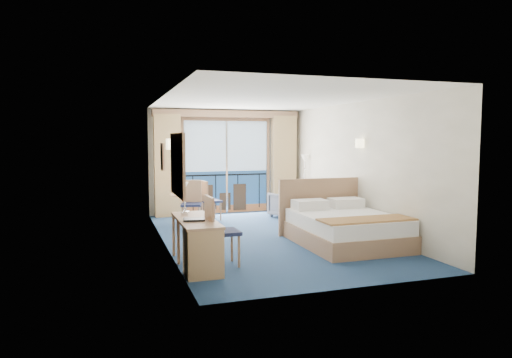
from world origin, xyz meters
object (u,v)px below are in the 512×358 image
armchair (286,205)px  desk_chair (218,227)px  floor_lamp (305,169)px  table_chair_a (208,198)px  round_table (185,201)px  desk (201,246)px  table_chair_b (192,200)px  bed (344,227)px  nightstand (338,216)px

armchair → desk_chair: bearing=35.7°
floor_lamp → table_chair_a: bearing=-175.5°
desk_chair → round_table: size_ratio=1.49×
armchair → desk: bearing=34.8°
round_table → table_chair_a: size_ratio=0.76×
armchair → table_chair_b: bearing=-11.2°
table_chair_b → bed: bearing=-34.0°
armchair → table_chair_a: bearing=-24.5°
nightstand → bed: bearing=-114.2°
armchair → floor_lamp: floor_lamp is taller
armchair → round_table: size_ratio=0.96×
floor_lamp → nightstand: bearing=-92.6°
nightstand → desk_chair: size_ratio=0.46×
armchair → table_chair_b: size_ratio=0.68×
floor_lamp → desk_chair: floor_lamp is taller
round_table → table_chair_b: bearing=-84.2°
table_chair_b → table_chair_a: bearing=61.5°
table_chair_a → table_chair_b: bearing=123.8°
table_chair_a → armchair: bearing=-108.2°
round_table → table_chair_b: 0.53m
armchair → round_table: 2.48m
desk → armchair: bearing=54.1°
floor_lamp → round_table: floor_lamp is taller
bed → desk: 3.05m
round_table → armchair: bearing=-4.2°
bed → desk_chair: 2.67m
floor_lamp → table_chair_b: 3.22m
desk_chair → floor_lamp: bearing=-40.1°
nightstand → table_chair_b: (-2.99, 1.26, 0.32)m
nightstand → floor_lamp: bearing=87.4°
desk → round_table: (0.47, 4.23, 0.09)m
desk_chair → table_chair_a: bearing=-11.6°
desk_chair → table_chair_a: (0.70, 3.91, -0.07)m
bed → desk_chair: (-2.56, -0.71, 0.29)m
nightstand → floor_lamp: (0.09, 1.98, 0.91)m
armchair → desk: (-2.93, -4.05, 0.09)m
nightstand → desk: size_ratio=0.32×
table_chair_b → nightstand: bearing=-8.1°
nightstand → desk_chair: 3.86m
armchair → desk_chair: (-2.62, -3.74, 0.29)m
bed → table_chair_a: bed is taller
table_chair_a → desk: bearing=153.6°
bed → desk: bearing=-160.4°
desk → desk_chair: 0.49m
bed → table_chair_b: (-2.35, 2.68, 0.25)m
armchair → table_chair_b: (-2.41, -0.35, 0.26)m
desk → round_table: desk is taller
table_chair_b → floor_lamp: bearing=28.0°
armchair → desk_chair: desk_chair is taller
bed → nightstand: bearing=65.8°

